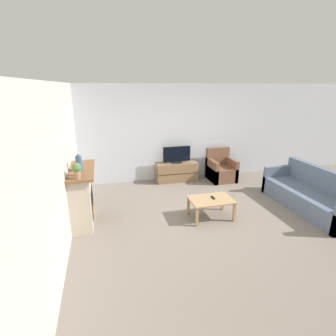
% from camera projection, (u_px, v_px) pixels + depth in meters
% --- Properties ---
extents(ground_plane, '(24.00, 24.00, 0.00)m').
position_uv_depth(ground_plane, '(212.00, 212.00, 5.71)').
color(ground_plane, slate).
extents(wall_back, '(12.00, 0.06, 2.70)m').
position_uv_depth(wall_back, '(181.00, 133.00, 7.51)').
color(wall_back, silver).
rests_on(wall_back, ground).
extents(wall_left, '(0.06, 12.00, 2.70)m').
position_uv_depth(wall_left, '(63.00, 162.00, 4.62)').
color(wall_left, beige).
rests_on(wall_left, ground).
extents(fireplace, '(0.50, 1.34, 1.10)m').
position_uv_depth(fireplace, '(82.00, 195.00, 5.20)').
color(fireplace, '#B7A893').
rests_on(fireplace, ground).
extents(mantel_vase_left, '(0.09, 0.09, 0.25)m').
position_uv_depth(mantel_vase_left, '(78.00, 170.00, 4.63)').
color(mantel_vase_left, '#994C3D').
rests_on(mantel_vase_left, fireplace).
extents(mantel_vase_centre_left, '(0.12, 0.12, 0.33)m').
position_uv_depth(mantel_vase_centre_left, '(79.00, 163.00, 4.90)').
color(mantel_vase_centre_left, '#385670').
rests_on(mantel_vase_centre_left, fireplace).
extents(potted_plant, '(0.15, 0.15, 0.28)m').
position_uv_depth(potted_plant, '(77.00, 170.00, 4.46)').
color(potted_plant, '#936B4C').
rests_on(potted_plant, fireplace).
extents(tv_stand, '(1.19, 0.42, 0.54)m').
position_uv_depth(tv_stand, '(177.00, 172.00, 7.54)').
color(tv_stand, brown).
rests_on(tv_stand, ground).
extents(tv, '(0.79, 0.18, 0.48)m').
position_uv_depth(tv, '(177.00, 155.00, 7.39)').
color(tv, black).
rests_on(tv, tv_stand).
extents(armchair, '(0.70, 0.76, 0.91)m').
position_uv_depth(armchair, '(221.00, 170.00, 7.62)').
color(armchair, brown).
rests_on(armchair, ground).
extents(coffee_table, '(0.88, 0.61, 0.42)m').
position_uv_depth(coffee_table, '(211.00, 201.00, 5.38)').
color(coffee_table, '#A37F56').
rests_on(coffee_table, ground).
extents(remote, '(0.05, 0.15, 0.02)m').
position_uv_depth(remote, '(213.00, 198.00, 5.41)').
color(remote, black).
rests_on(remote, coffee_table).
extents(couch, '(0.86, 2.27, 0.89)m').
position_uv_depth(couch, '(311.00, 196.00, 5.81)').
color(couch, slate).
rests_on(couch, ground).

